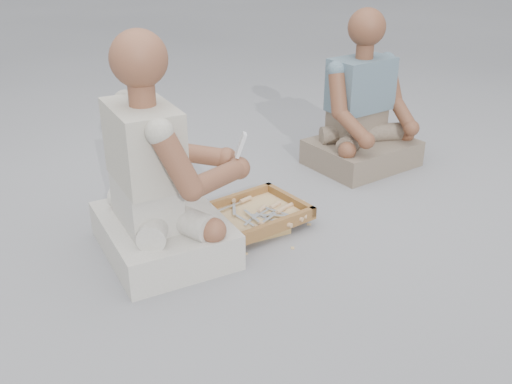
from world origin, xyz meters
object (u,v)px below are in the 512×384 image
object	(u,v)px
tool_tray	(255,214)
craftsman	(158,183)
companion	(363,116)
carved_panel	(213,225)

from	to	relation	value
tool_tray	craftsman	size ratio (longest dim) A/B	0.58
tool_tray	companion	distance (m)	1.04
carved_panel	craftsman	bearing A→B (deg)	-152.15
tool_tray	companion	world-z (taller)	companion
craftsman	companion	distance (m)	1.46
companion	craftsman	bearing A→B (deg)	9.21
carved_panel	tool_tray	distance (m)	0.21
carved_panel	companion	distance (m)	1.20
companion	carved_panel	bearing A→B (deg)	9.32
tool_tray	craftsman	bearing A→B (deg)	-166.48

